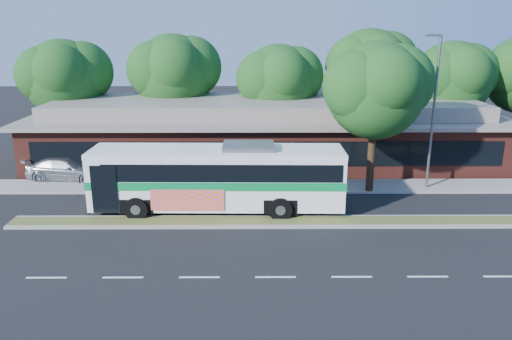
% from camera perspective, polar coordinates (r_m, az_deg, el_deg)
% --- Properties ---
extents(ground, '(120.00, 120.00, 0.00)m').
position_cam_1_polar(ground, '(24.58, 1.74, -6.61)').
color(ground, black).
rests_on(ground, ground).
extents(median_strip, '(26.00, 1.10, 0.15)m').
position_cam_1_polar(median_strip, '(25.10, 1.69, -5.92)').
color(median_strip, '#415223').
rests_on(median_strip, ground).
extents(sidewalk, '(44.00, 2.60, 0.12)m').
position_cam_1_polar(sidewalk, '(30.56, 1.33, -1.86)').
color(sidewalk, gray).
rests_on(sidewalk, ground).
extents(parking_lot, '(14.00, 12.00, 0.01)m').
position_cam_1_polar(parking_lot, '(38.07, -27.05, -0.11)').
color(parking_lot, black).
rests_on(parking_lot, ground).
extents(plaza_building, '(33.20, 11.20, 4.45)m').
position_cam_1_polar(plaza_building, '(36.40, 1.06, 4.45)').
color(plaza_building, maroon).
rests_on(plaza_building, ground).
extents(lamp_post, '(0.93, 0.18, 9.07)m').
position_cam_1_polar(lamp_post, '(30.83, 19.60, 6.64)').
color(lamp_post, slate).
rests_on(lamp_post, ground).
extents(tree_bg_a, '(6.47, 5.80, 8.63)m').
position_cam_1_polar(tree_bg_a, '(40.36, -20.50, 9.98)').
color(tree_bg_a, black).
rests_on(tree_bg_a, ground).
extents(tree_bg_b, '(6.69, 6.00, 9.00)m').
position_cam_1_polar(tree_bg_b, '(39.35, -8.81, 11.06)').
color(tree_bg_b, black).
rests_on(tree_bg_b, ground).
extents(tree_bg_c, '(6.24, 5.60, 8.26)m').
position_cam_1_polar(tree_bg_c, '(38.05, 3.16, 10.22)').
color(tree_bg_c, black).
rests_on(tree_bg_c, ground).
extents(tree_bg_d, '(6.91, 6.20, 9.37)m').
position_cam_1_polar(tree_bg_d, '(40.02, 13.41, 11.30)').
color(tree_bg_d, black).
rests_on(tree_bg_d, ground).
extents(tree_bg_e, '(6.47, 5.80, 8.50)m').
position_cam_1_polar(tree_bg_e, '(40.94, 21.94, 9.73)').
color(tree_bg_e, black).
rests_on(tree_bg_e, ground).
extents(transit_bus, '(13.22, 3.25, 3.69)m').
position_cam_1_polar(transit_bus, '(26.19, -4.29, -0.42)').
color(transit_bus, white).
rests_on(transit_bus, ground).
extents(sedan, '(5.28, 2.58, 1.48)m').
position_cam_1_polar(sedan, '(34.02, -20.79, 0.14)').
color(sedan, '#A5A8AC').
rests_on(sedan, ground).
extents(sidewalk_tree, '(6.13, 5.50, 8.76)m').
position_cam_1_polar(sidewalk_tree, '(29.29, 14.22, 9.06)').
color(sidewalk_tree, black).
rests_on(sidewalk_tree, ground).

